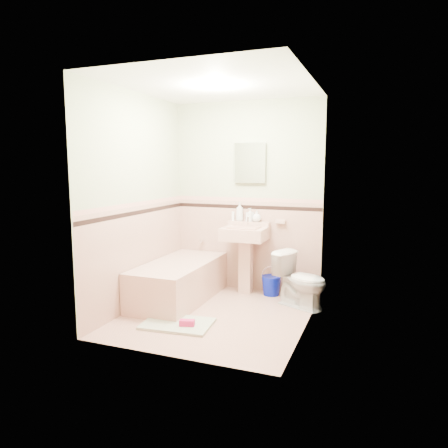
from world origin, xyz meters
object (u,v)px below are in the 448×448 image
(soap_bottle_left, at_px, (240,212))
(toilet, at_px, (301,280))
(sink, at_px, (244,261))
(medicine_cabinet, at_px, (250,163))
(bathtub, at_px, (179,282))
(soap_bottle_right, at_px, (257,216))
(soap_bottle_mid, at_px, (250,215))
(shoe, at_px, (187,323))
(bucket, at_px, (271,285))

(soap_bottle_left, relative_size, toilet, 0.38)
(sink, distance_m, medicine_cabinet, 1.28)
(bathtub, distance_m, soap_bottle_right, 1.32)
(bathtub, height_order, sink, sink)
(soap_bottle_left, distance_m, toilet, 1.25)
(toilet, bearing_deg, soap_bottle_mid, 84.57)
(soap_bottle_left, relative_size, soap_bottle_mid, 1.42)
(bathtub, bearing_deg, shoe, -58.10)
(medicine_cabinet, height_order, soap_bottle_mid, medicine_cabinet)
(shoe, bearing_deg, toilet, 33.06)
(sink, relative_size, shoe, 5.69)
(soap_bottle_left, distance_m, bucket, 1.05)
(medicine_cabinet, height_order, toilet, medicine_cabinet)
(sink, height_order, soap_bottle_left, soap_bottle_left)
(soap_bottle_right, height_order, bucket, soap_bottle_right)
(soap_bottle_right, distance_m, toilet, 1.05)
(bathtub, bearing_deg, bucket, 30.37)
(bathtub, xyz_separation_m, shoe, (0.50, -0.80, -0.17))
(soap_bottle_right, height_order, shoe, soap_bottle_right)
(medicine_cabinet, distance_m, bucket, 1.62)
(soap_bottle_mid, relative_size, soap_bottle_right, 1.20)
(soap_bottle_mid, distance_m, bucket, 0.96)
(bathtub, xyz_separation_m, soap_bottle_left, (0.55, 0.71, 0.83))
(toilet, relative_size, bucket, 2.58)
(bathtub, distance_m, medicine_cabinet, 1.78)
(soap_bottle_mid, relative_size, toilet, 0.27)
(medicine_cabinet, distance_m, shoe, 2.26)
(bucket, distance_m, shoe, 1.50)
(medicine_cabinet, bearing_deg, toilet, -30.09)
(soap_bottle_right, bearing_deg, shoe, -100.81)
(soap_bottle_right, bearing_deg, bucket, -24.47)
(soap_bottle_mid, bearing_deg, soap_bottle_right, 0.00)
(bathtub, distance_m, shoe, 0.96)
(toilet, xyz_separation_m, shoe, (-0.97, -1.08, -0.26))
(sink, distance_m, bucket, 0.47)
(toilet, bearing_deg, shoe, 161.74)
(soap_bottle_right, relative_size, toilet, 0.23)
(medicine_cabinet, height_order, soap_bottle_right, medicine_cabinet)
(soap_bottle_right, xyz_separation_m, toilet, (0.68, -0.43, -0.68))
(soap_bottle_left, height_order, soap_bottle_right, soap_bottle_left)
(bathtub, relative_size, bucket, 5.96)
(medicine_cabinet, relative_size, bucket, 2.04)
(shoe, bearing_deg, medicine_cabinet, 68.10)
(soap_bottle_left, bearing_deg, sink, -54.24)
(soap_bottle_mid, height_order, soap_bottle_right, soap_bottle_mid)
(bathtub, bearing_deg, soap_bottle_right, 42.04)
(sink, bearing_deg, soap_bottle_mid, 85.07)
(bathtub, xyz_separation_m, bucket, (1.03, 0.60, -0.10))
(bathtub, height_order, soap_bottle_left, soap_bottle_left)
(sink, height_order, toilet, sink)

